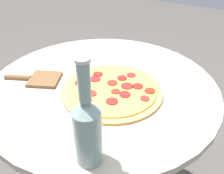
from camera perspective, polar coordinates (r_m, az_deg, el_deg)
name	(u,v)px	position (r m, az deg, el deg)	size (l,w,h in m)	color
table	(103,121)	(1.06, -1.97, -7.83)	(0.87, 0.87, 0.76)	#B2A893
pizza	(112,90)	(0.90, 0.03, -0.63)	(0.36, 0.36, 0.02)	tan
beer_bottle	(87,128)	(0.60, -5.63, -9.32)	(0.07, 0.07, 0.29)	gray
pizza_paddle	(38,79)	(1.00, -16.57, 1.81)	(0.15, 0.22, 0.02)	brown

